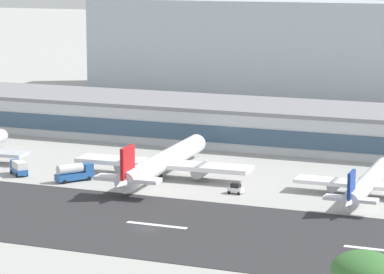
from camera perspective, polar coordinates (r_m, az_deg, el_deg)
The scene contains 12 objects.
ground_plane at distance 171.57m, azimuth -2.69°, elevation -5.55°, with size 1400.00×1400.00×0.00m, color #A8A8A3.
runway_strip at distance 173.65m, azimuth -2.36°, elevation -5.34°, with size 800.00×39.06×0.08m, color #2D2D30.
runway_centreline_dash_4 at distance 173.36m, azimuth -2.15°, elevation -5.35°, with size 12.00×1.20×0.01m, color white.
runway_centreline_dash_5 at distance 161.91m, azimuth 11.27°, elevation -6.71°, with size 12.00×1.20×0.01m, color white.
terminal_building at distance 253.74m, azimuth 2.12°, elevation 0.95°, with size 178.93×28.65×10.47m.
distant_hotel_block at distance 346.06m, azimuth 5.26°, elevation 5.44°, with size 143.22×27.22×33.80m, color #A8B2BC.
airliner_red_tail_gate_1 at distance 209.83m, azimuth -1.89°, elevation -1.59°, with size 40.83×51.19×10.68m.
airliner_navy_tail_gate_2 at distance 196.40m, azimuth 10.52°, elevation -2.82°, with size 30.27×40.81×8.52m.
service_box_truck_0 at distance 216.63m, azimuth -10.44°, elevation -1.82°, with size 6.13×5.70×3.25m.
service_fuel_truck_1 at distance 208.74m, azimuth -7.13°, elevation -2.12°, with size 7.01×8.45×3.95m.
service_baggage_tug_2 at distance 196.51m, azimuth 2.66°, elevation -3.14°, with size 3.41×2.31×2.20m.
palm_tree_2 at distance 104.53m, azimuth 10.37°, elevation -8.06°, with size 7.32×7.32×16.82m.
Camera 1 is at (68.18, -150.06, 47.62)m, focal length 88.14 mm.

